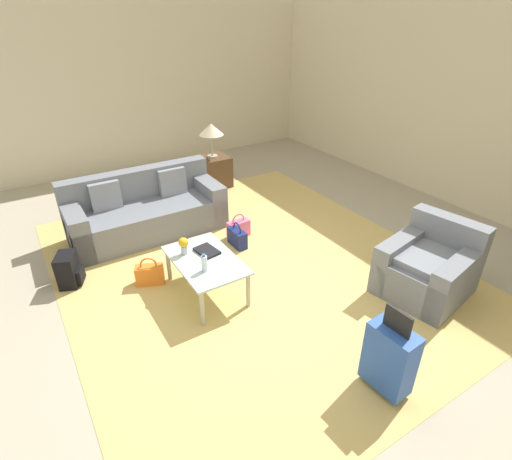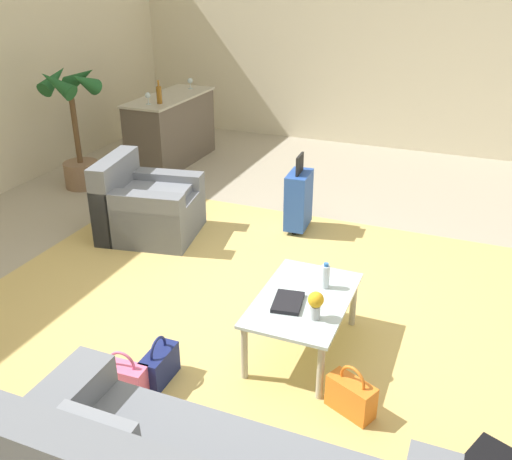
{
  "view_description": "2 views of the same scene",
  "coord_description": "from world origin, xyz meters",
  "px_view_note": "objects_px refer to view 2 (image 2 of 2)",
  "views": [
    {
      "loc": [
        3.01,
        -1.97,
        2.86
      ],
      "look_at": [
        0.14,
        -0.18,
        0.98
      ],
      "focal_mm": 28.0,
      "sensor_mm": 36.0,
      "label": 1
    },
    {
      "loc": [
        -3.78,
        -1.51,
        2.66
      ],
      "look_at": [
        -0.04,
        0.02,
        0.74
      ],
      "focal_mm": 40.0,
      "sensor_mm": 36.0,
      "label": 2
    }
  ],
  "objects_px": {
    "coffee_table": "(303,305)",
    "armchair": "(145,209)",
    "wine_glass_left_of_centre": "(190,81)",
    "water_bottle": "(325,276)",
    "potted_palm": "(75,126)",
    "bar_console": "(172,129)",
    "handbag_orange": "(351,396)",
    "handbag_pink": "(124,379)",
    "wine_glass_leftmost": "(148,96)",
    "wine_bottle_amber": "(159,95)",
    "handbag_navy": "(160,365)",
    "suitcase_blue": "(299,199)",
    "coffee_table_book": "(288,302)",
    "flower_vase": "(316,303)"
  },
  "relations": [
    {
      "from": "flower_vase",
      "to": "handbag_pink",
      "type": "xyz_separation_m",
      "value": [
        -0.71,
        1.1,
        -0.45
      ]
    },
    {
      "from": "water_bottle",
      "to": "coffee_table_book",
      "type": "height_order",
      "value": "water_bottle"
    },
    {
      "from": "coffee_table",
      "to": "handbag_orange",
      "type": "height_order",
      "value": "coffee_table"
    },
    {
      "from": "handbag_orange",
      "to": "wine_glass_left_of_centre",
      "type": "bearing_deg",
      "value": 37.97
    },
    {
      "from": "bar_console",
      "to": "wine_glass_leftmost",
      "type": "relative_size",
      "value": 10.32
    },
    {
      "from": "bar_console",
      "to": "handbag_pink",
      "type": "height_order",
      "value": "bar_console"
    },
    {
      "from": "handbag_orange",
      "to": "suitcase_blue",
      "type": "bearing_deg",
      "value": 25.44
    },
    {
      "from": "wine_bottle_amber",
      "to": "potted_palm",
      "type": "bearing_deg",
      "value": 139.77
    },
    {
      "from": "armchair",
      "to": "wine_glass_left_of_centre",
      "type": "distance_m",
      "value": 3.0
    },
    {
      "from": "coffee_table",
      "to": "bar_console",
      "type": "distance_m",
      "value": 4.68
    },
    {
      "from": "armchair",
      "to": "coffee_table_book",
      "type": "bearing_deg",
      "value": -124.01
    },
    {
      "from": "armchair",
      "to": "handbag_navy",
      "type": "height_order",
      "value": "armchair"
    },
    {
      "from": "bar_console",
      "to": "potted_palm",
      "type": "relative_size",
      "value": 1.03
    },
    {
      "from": "handbag_navy",
      "to": "suitcase_blue",
      "type": "bearing_deg",
      "value": -2.18
    },
    {
      "from": "handbag_pink",
      "to": "potted_palm",
      "type": "bearing_deg",
      "value": 41.32
    },
    {
      "from": "wine_glass_left_of_centre",
      "to": "potted_palm",
      "type": "bearing_deg",
      "value": 160.86
    },
    {
      "from": "wine_glass_leftmost",
      "to": "coffee_table",
      "type": "bearing_deg",
      "value": -133.68
    },
    {
      "from": "handbag_orange",
      "to": "water_bottle",
      "type": "bearing_deg",
      "value": 29.03
    },
    {
      "from": "wine_glass_leftmost",
      "to": "potted_palm",
      "type": "bearing_deg",
      "value": 141.39
    },
    {
      "from": "coffee_table_book",
      "to": "suitcase_blue",
      "type": "relative_size",
      "value": 0.33
    },
    {
      "from": "wine_glass_leftmost",
      "to": "handbag_orange",
      "type": "height_order",
      "value": "wine_glass_leftmost"
    },
    {
      "from": "coffee_table",
      "to": "suitcase_blue",
      "type": "bearing_deg",
      "value": 19.29
    },
    {
      "from": "bar_console",
      "to": "handbag_pink",
      "type": "bearing_deg",
      "value": -154.09
    },
    {
      "from": "wine_glass_left_of_centre",
      "to": "wine_glass_leftmost",
      "type": "bearing_deg",
      "value": 178.13
    },
    {
      "from": "coffee_table_book",
      "to": "handbag_orange",
      "type": "relative_size",
      "value": 0.79
    },
    {
      "from": "handbag_navy",
      "to": "handbag_pink",
      "type": "relative_size",
      "value": 1.0
    },
    {
      "from": "flower_vase",
      "to": "wine_glass_left_of_centre",
      "type": "height_order",
      "value": "wine_glass_left_of_centre"
    },
    {
      "from": "water_bottle",
      "to": "potted_palm",
      "type": "height_order",
      "value": "potted_palm"
    },
    {
      "from": "bar_console",
      "to": "wine_glass_left_of_centre",
      "type": "height_order",
      "value": "wine_glass_left_of_centre"
    },
    {
      "from": "wine_glass_leftmost",
      "to": "potted_palm",
      "type": "height_order",
      "value": "potted_palm"
    },
    {
      "from": "armchair",
      "to": "handbag_orange",
      "type": "relative_size",
      "value": 3.01
    },
    {
      "from": "coffee_table_book",
      "to": "bar_console",
      "type": "height_order",
      "value": "bar_console"
    },
    {
      "from": "coffee_table_book",
      "to": "wine_bottle_amber",
      "type": "height_order",
      "value": "wine_bottle_amber"
    },
    {
      "from": "suitcase_blue",
      "to": "handbag_pink",
      "type": "relative_size",
      "value": 2.37
    },
    {
      "from": "armchair",
      "to": "potted_palm",
      "type": "distance_m",
      "value": 1.86
    },
    {
      "from": "armchair",
      "to": "handbag_orange",
      "type": "distance_m",
      "value": 3.22
    },
    {
      "from": "handbag_pink",
      "to": "wine_glass_leftmost",
      "type": "bearing_deg",
      "value": 28.93
    },
    {
      "from": "armchair",
      "to": "coffee_table_book",
      "type": "relative_size",
      "value": 3.79
    },
    {
      "from": "bar_console",
      "to": "potted_palm",
      "type": "bearing_deg",
      "value": 155.22
    },
    {
      "from": "water_bottle",
      "to": "potted_palm",
      "type": "relative_size",
      "value": 0.13
    },
    {
      "from": "potted_palm",
      "to": "wine_glass_left_of_centre",
      "type": "bearing_deg",
      "value": -19.14
    },
    {
      "from": "bar_console",
      "to": "wine_bottle_amber",
      "type": "height_order",
      "value": "wine_bottle_amber"
    },
    {
      "from": "wine_bottle_amber",
      "to": "suitcase_blue",
      "type": "relative_size",
      "value": 0.35
    },
    {
      "from": "wine_glass_left_of_centre",
      "to": "armchair",
      "type": "bearing_deg",
      "value": -162.03
    },
    {
      "from": "wine_bottle_amber",
      "to": "potted_palm",
      "type": "xyz_separation_m",
      "value": [
        -0.85,
        0.72,
        -0.28
      ]
    },
    {
      "from": "water_bottle",
      "to": "wine_bottle_amber",
      "type": "xyz_separation_m",
      "value": [
        2.85,
        3.08,
        0.53
      ]
    },
    {
      "from": "wine_glass_left_of_centre",
      "to": "handbag_navy",
      "type": "bearing_deg",
      "value": -154.61
    },
    {
      "from": "coffee_table",
      "to": "armchair",
      "type": "bearing_deg",
      "value": 59.27
    },
    {
      "from": "coffee_table_book",
      "to": "wine_glass_left_of_centre",
      "type": "xyz_separation_m",
      "value": [
        4.16,
        2.98,
        0.6
      ]
    },
    {
      "from": "armchair",
      "to": "bar_console",
      "type": "height_order",
      "value": "bar_console"
    }
  ]
}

